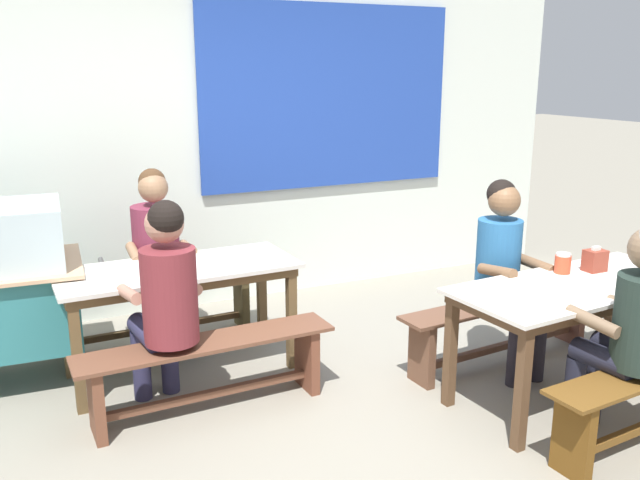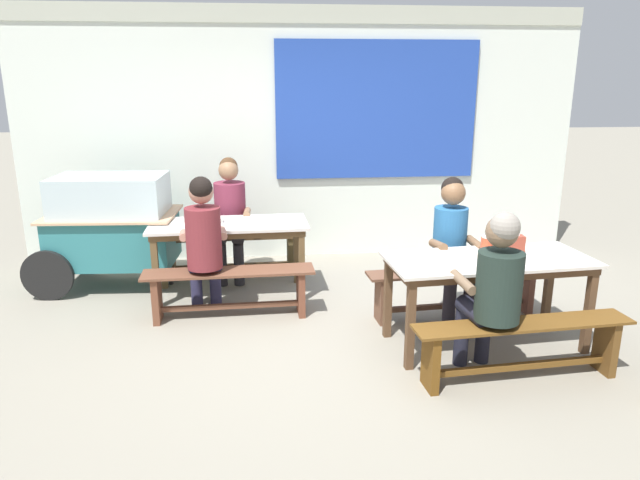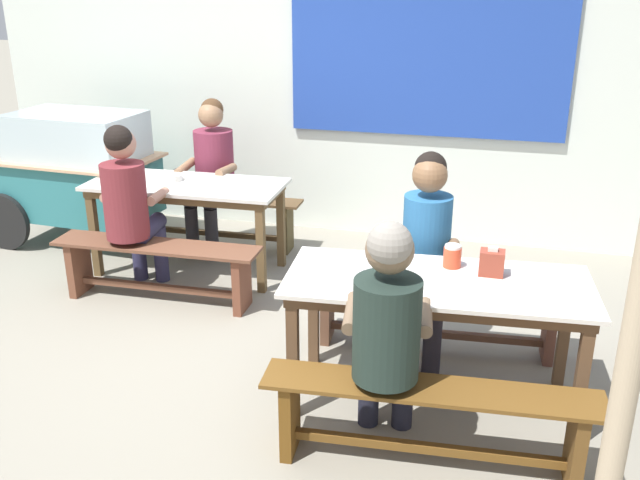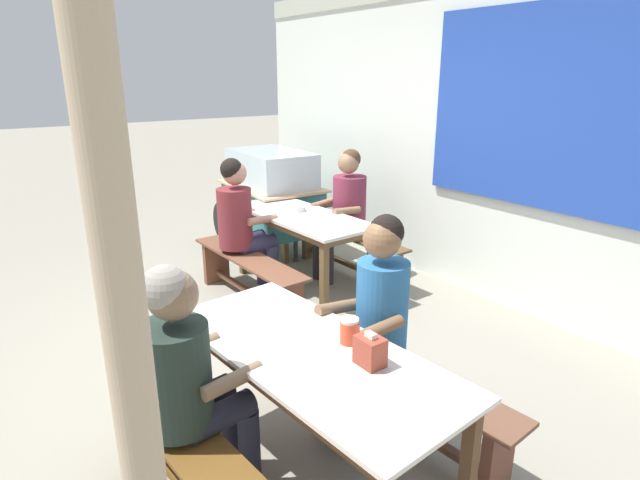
{
  "view_description": "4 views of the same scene",
  "coord_description": "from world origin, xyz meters",
  "px_view_note": "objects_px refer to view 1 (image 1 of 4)",
  "views": [
    {
      "loc": [
        -1.75,
        -3.09,
        2.0
      ],
      "look_at": [
        -0.01,
        0.63,
        0.94
      ],
      "focal_mm": 37.56,
      "sensor_mm": 36.0,
      "label": 1
    },
    {
      "loc": [
        -0.48,
        -4.49,
        2.13
      ],
      "look_at": [
        0.0,
        0.32,
        0.76
      ],
      "focal_mm": 32.51,
      "sensor_mm": 36.0,
      "label": 2
    },
    {
      "loc": [
        1.57,
        -3.71,
        2.25
      ],
      "look_at": [
        0.46,
        0.37,
        0.65
      ],
      "focal_mm": 39.0,
      "sensor_mm": 36.0,
      "label": 3
    },
    {
      "loc": [
        3.11,
        -1.54,
        2.01
      ],
      "look_at": [
        0.17,
        0.58,
        0.85
      ],
      "focal_mm": 29.09,
      "sensor_mm": 36.0,
      "label": 4
    }
  ],
  "objects_px": {
    "bench_far_front": "(209,365)",
    "person_center_facing": "(158,247)",
    "bench_near_back": "(503,321)",
    "soup_bowl": "(155,264)",
    "bench_far_back": "(159,305)",
    "tissue_box": "(595,260)",
    "dining_table_far": "(178,279)",
    "dining_table_near": "(578,295)",
    "person_right_near_table": "(505,265)",
    "person_left_back_turned": "(166,295)",
    "person_near_front": "(634,320)",
    "condiment_jar": "(563,263)"
  },
  "relations": [
    {
      "from": "dining_table_far",
      "to": "bench_far_front",
      "type": "relative_size",
      "value": 1.01
    },
    {
      "from": "bench_far_front",
      "to": "soup_bowl",
      "type": "distance_m",
      "value": 0.8
    },
    {
      "from": "bench_far_back",
      "to": "dining_table_far",
      "type": "bearing_deg",
      "value": -88.1
    },
    {
      "from": "person_center_facing",
      "to": "tissue_box",
      "type": "distance_m",
      "value": 2.97
    },
    {
      "from": "dining_table_near",
      "to": "tissue_box",
      "type": "xyz_separation_m",
      "value": [
        0.27,
        0.14,
        0.15
      ]
    },
    {
      "from": "bench_far_back",
      "to": "person_near_front",
      "type": "bearing_deg",
      "value": -52.01
    },
    {
      "from": "dining_table_far",
      "to": "person_near_front",
      "type": "bearing_deg",
      "value": -44.64
    },
    {
      "from": "dining_table_near",
      "to": "person_left_back_turned",
      "type": "bearing_deg",
      "value": 160.14
    },
    {
      "from": "dining_table_near",
      "to": "person_right_near_table",
      "type": "distance_m",
      "value": 0.54
    },
    {
      "from": "dining_table_near",
      "to": "dining_table_far",
      "type": "bearing_deg",
      "value": 147.13
    },
    {
      "from": "dining_table_far",
      "to": "bench_far_front",
      "type": "xyz_separation_m",
      "value": [
        0.02,
        -0.59,
        -0.37
      ]
    },
    {
      "from": "bench_far_back",
      "to": "person_left_back_turned",
      "type": "relative_size",
      "value": 1.18
    },
    {
      "from": "dining_table_far",
      "to": "bench_far_back",
      "type": "relative_size",
      "value": 1.01
    },
    {
      "from": "dining_table_far",
      "to": "person_right_near_table",
      "type": "xyz_separation_m",
      "value": [
        1.98,
        -0.85,
        0.07
      ]
    },
    {
      "from": "person_right_near_table",
      "to": "bench_far_front",
      "type": "bearing_deg",
      "value": 172.57
    },
    {
      "from": "bench_far_front",
      "to": "person_left_back_turned",
      "type": "height_order",
      "value": "person_left_back_turned"
    },
    {
      "from": "person_left_back_turned",
      "to": "person_center_facing",
      "type": "height_order",
      "value": "same"
    },
    {
      "from": "bench_far_front",
      "to": "person_center_facing",
      "type": "relative_size",
      "value": 1.18
    },
    {
      "from": "person_near_front",
      "to": "bench_near_back",
      "type": "bearing_deg",
      "value": 83.54
    },
    {
      "from": "bench_far_back",
      "to": "soup_bowl",
      "type": "xyz_separation_m",
      "value": [
        -0.12,
        -0.56,
        0.48
      ]
    },
    {
      "from": "soup_bowl",
      "to": "dining_table_far",
      "type": "bearing_deg",
      "value": -14.78
    },
    {
      "from": "person_center_facing",
      "to": "soup_bowl",
      "type": "height_order",
      "value": "person_center_facing"
    },
    {
      "from": "person_right_near_table",
      "to": "tissue_box",
      "type": "bearing_deg",
      "value": -43.11
    },
    {
      "from": "person_right_near_table",
      "to": "condiment_jar",
      "type": "height_order",
      "value": "person_right_near_table"
    },
    {
      "from": "person_center_facing",
      "to": "condiment_jar",
      "type": "bearing_deg",
      "value": -37.96
    },
    {
      "from": "bench_near_back",
      "to": "dining_table_far",
      "type": "bearing_deg",
      "value": 159.46
    },
    {
      "from": "dining_table_near",
      "to": "bench_near_back",
      "type": "xyz_separation_m",
      "value": [
        -0.05,
        0.59,
        -0.37
      ]
    },
    {
      "from": "dining_table_far",
      "to": "bench_far_front",
      "type": "bearing_deg",
      "value": -88.1
    },
    {
      "from": "person_center_facing",
      "to": "dining_table_near",
      "type": "bearing_deg",
      "value": -41.76
    },
    {
      "from": "dining_table_near",
      "to": "person_center_facing",
      "type": "distance_m",
      "value": 2.85
    },
    {
      "from": "bench_near_back",
      "to": "soup_bowl",
      "type": "xyz_separation_m",
      "value": [
        -2.2,
        0.81,
        0.47
      ]
    },
    {
      "from": "person_left_back_turned",
      "to": "bench_far_front",
      "type": "bearing_deg",
      "value": -15.93
    },
    {
      "from": "person_near_front",
      "to": "person_right_near_table",
      "type": "relative_size",
      "value": 0.97
    },
    {
      "from": "person_center_facing",
      "to": "bench_far_front",
      "type": "bearing_deg",
      "value": -88.27
    },
    {
      "from": "bench_far_back",
      "to": "soup_bowl",
      "type": "distance_m",
      "value": 0.75
    },
    {
      "from": "dining_table_near",
      "to": "person_near_front",
      "type": "height_order",
      "value": "person_near_front"
    },
    {
      "from": "bench_far_front",
      "to": "soup_bowl",
      "type": "relative_size",
      "value": 9.26
    },
    {
      "from": "condiment_jar",
      "to": "bench_far_front",
      "type": "bearing_deg",
      "value": 165.01
    },
    {
      "from": "bench_near_back",
      "to": "condiment_jar",
      "type": "relative_size",
      "value": 12.88
    },
    {
      "from": "bench_far_front",
      "to": "person_center_facing",
      "type": "xyz_separation_m",
      "value": [
        -0.03,
        1.13,
        0.45
      ]
    },
    {
      "from": "person_right_near_table",
      "to": "person_center_facing",
      "type": "bearing_deg",
      "value": 145.29
    },
    {
      "from": "bench_far_back",
      "to": "tissue_box",
      "type": "bearing_deg",
      "value": -37.09
    },
    {
      "from": "dining_table_near",
      "to": "person_right_near_table",
      "type": "xyz_separation_m",
      "value": [
        -0.13,
        0.52,
        0.07
      ]
    },
    {
      "from": "bench_far_front",
      "to": "tissue_box",
      "type": "xyz_separation_m",
      "value": [
        2.36,
        -0.63,
        0.52
      ]
    },
    {
      "from": "bench_near_back",
      "to": "condiment_jar",
      "type": "bearing_deg",
      "value": -75.45
    },
    {
      "from": "bench_near_back",
      "to": "dining_table_near",
      "type": "bearing_deg",
      "value": -85.42
    },
    {
      "from": "bench_near_back",
      "to": "person_center_facing",
      "type": "distance_m",
      "value": 2.5
    },
    {
      "from": "person_near_front",
      "to": "tissue_box",
      "type": "height_order",
      "value": "person_near_front"
    },
    {
      "from": "person_center_facing",
      "to": "person_near_front",
      "type": "bearing_deg",
      "value": -51.43
    },
    {
      "from": "person_near_front",
      "to": "soup_bowl",
      "type": "bearing_deg",
      "value": 136.76
    }
  ]
}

